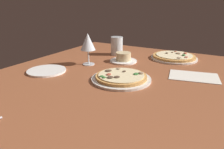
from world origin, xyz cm
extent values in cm
cube|color=brown|center=(0.00, 0.00, 2.00)|extent=(150.00, 110.00, 4.00)
cylinder|color=silver|center=(6.03, -5.95, 4.50)|extent=(26.50, 26.50, 1.00)
cylinder|color=#C68C47|center=(6.03, -5.95, 5.60)|extent=(22.77, 22.77, 1.20)
cylinder|color=beige|center=(6.03, -5.95, 6.40)|extent=(20.33, 20.33, 0.40)
ellipsoid|color=#387033|center=(9.64, -11.48, 6.81)|extent=(2.97, 2.29, 0.43)
ellipsoid|color=#387033|center=(-1.41, -1.76, 6.86)|extent=(1.70, 1.36, 0.52)
ellipsoid|color=#937556|center=(12.29, -1.14, 6.84)|extent=(2.05, 1.93, 0.48)
ellipsoid|color=#4C3828|center=(1.87, -6.02, 6.81)|extent=(2.81, 2.55, 0.42)
ellipsoid|color=#937556|center=(11.54, -13.09, 6.95)|extent=(2.59, 2.53, 0.69)
ellipsoid|color=#4C3828|center=(7.30, 1.38, 6.86)|extent=(3.11, 3.04, 0.51)
ellipsoid|color=#4C3828|center=(10.05, -5.39, 6.86)|extent=(1.97, 1.53, 0.51)
ellipsoid|color=#AD4733|center=(2.95, -1.38, 6.88)|extent=(2.50, 2.08, 0.56)
ellipsoid|color=#4C3828|center=(-0.13, -3.85, 6.89)|extent=(2.85, 2.73, 0.59)
ellipsoid|color=#387033|center=(-0.57, 0.35, 6.81)|extent=(2.04, 2.00, 0.43)
cylinder|color=silver|center=(53.82, -16.85, 4.50)|extent=(27.14, 27.14, 1.00)
cylinder|color=#C68C47|center=(53.82, -16.85, 5.60)|extent=(24.96, 24.96, 1.20)
cylinder|color=beige|center=(53.82, -16.85, 6.40)|extent=(21.22, 21.22, 0.40)
ellipsoid|color=#937556|center=(47.06, -21.29, 6.83)|extent=(2.71, 2.44, 0.45)
ellipsoid|color=#387033|center=(54.17, -22.25, 6.96)|extent=(2.41, 2.01, 0.72)
ellipsoid|color=#AD4733|center=(50.87, -24.46, 6.81)|extent=(2.53, 1.93, 0.43)
ellipsoid|color=#AD4733|center=(61.39, -15.67, 6.83)|extent=(1.62, 1.53, 0.47)
ellipsoid|color=#937556|center=(57.13, -18.54, 6.95)|extent=(3.01, 2.91, 0.70)
ellipsoid|color=#4C3828|center=(54.48, -12.15, 6.91)|extent=(2.14, 1.64, 0.61)
ellipsoid|color=#AD4733|center=(59.12, -22.15, 7.00)|extent=(2.24, 1.80, 0.80)
ellipsoid|color=brown|center=(58.14, -14.59, 6.85)|extent=(1.70, 1.54, 0.50)
cylinder|color=white|center=(33.29, 6.83, 4.40)|extent=(15.46, 15.46, 0.80)
cylinder|color=#D1B784|center=(33.29, 6.83, 7.07)|extent=(8.54, 8.54, 4.55)
cylinder|color=silver|center=(18.72, 20.82, 4.20)|extent=(6.45, 6.45, 0.40)
cylinder|color=silver|center=(18.72, 20.82, 8.28)|extent=(0.80, 0.80, 7.76)
cone|color=silver|center=(18.72, 20.82, 16.63)|extent=(8.01, 8.01, 8.95)
cylinder|color=silver|center=(46.07, 18.12, 9.72)|extent=(7.61, 7.61, 11.44)
cylinder|color=silver|center=(46.07, 18.12, 6.94)|extent=(7.00, 7.00, 5.89)
cylinder|color=white|center=(-1.85, 31.63, 4.45)|extent=(18.95, 18.95, 0.90)
cube|color=silver|center=(26.50, -33.22, 4.15)|extent=(18.93, 24.44, 0.30)
camera|label=1|loc=(-74.22, -47.15, 38.13)|focal=34.75mm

